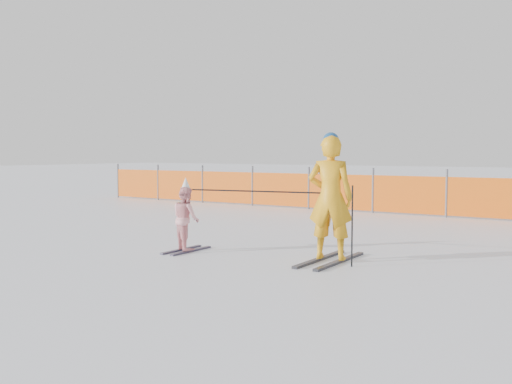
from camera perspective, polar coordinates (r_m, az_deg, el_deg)
ground at (r=9.51m, az=-1.65°, el=-6.20°), size 120.00×120.00×0.00m
adult at (r=8.81m, az=7.45°, el=-0.53°), size 0.78×1.65×1.99m
child at (r=9.75m, az=-7.01°, el=-2.56°), size 0.65×1.01×1.26m
ski_poles at (r=8.91m, az=3.06°, el=-1.07°), size 2.79×0.48×1.20m
safety_fence at (r=16.66m, az=7.20°, el=0.09°), size 17.39×0.06×1.25m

